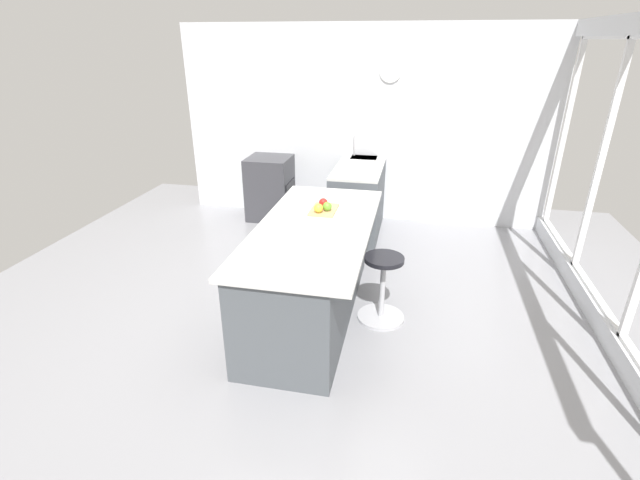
{
  "coord_description": "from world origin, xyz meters",
  "views": [
    {
      "loc": [
        3.53,
        0.77,
        2.43
      ],
      "look_at": [
        -0.11,
        -0.0,
        0.78
      ],
      "focal_mm": 25.51,
      "sensor_mm": 36.0,
      "label": 1
    }
  ],
  "objects": [
    {
      "name": "ground_plane",
      "position": [
        0.0,
        0.0,
        0.0
      ],
      "size": [
        7.45,
        7.45,
        0.0
      ],
      "primitive_type": "plane",
      "color": "gray"
    },
    {
      "name": "interior_partition_left",
      "position": [
        -2.87,
        0.0,
        1.32
      ],
      "size": [
        0.15,
        5.09,
        2.63
      ],
      "color": "silver",
      "rests_on": "ground_plane"
    },
    {
      "name": "sink_cabinet",
      "position": [
        -2.52,
        0.07,
        0.47
      ],
      "size": [
        1.96,
        0.6,
        1.21
      ],
      "color": "#4C5156",
      "rests_on": "ground_plane"
    },
    {
      "name": "oven_range",
      "position": [
        -2.52,
        -1.25,
        0.45
      ],
      "size": [
        0.6,
        0.61,
        0.9
      ],
      "color": "#38383D",
      "rests_on": "ground_plane"
    },
    {
      "name": "kitchen_island",
      "position": [
        -0.11,
        -0.1,
        0.46
      ],
      "size": [
        2.23,
        1.0,
        0.91
      ],
      "color": "#4C5156",
      "rests_on": "ground_plane"
    },
    {
      "name": "stool_by_window",
      "position": [
        -0.15,
        0.57,
        0.3
      ],
      "size": [
        0.44,
        0.44,
        0.65
      ],
      "color": "#B7B7BC",
      "rests_on": "ground_plane"
    },
    {
      "name": "cutting_board",
      "position": [
        -0.5,
        -0.05,
        0.92
      ],
      "size": [
        0.36,
        0.24,
        0.02
      ],
      "primitive_type": "cube",
      "color": "tan",
      "rests_on": "kitchen_island"
    },
    {
      "name": "apple_yellow",
      "position": [
        -0.39,
        -0.08,
        0.98
      ],
      "size": [
        0.09,
        0.09,
        0.09
      ],
      "primitive_type": "sphere",
      "color": "gold",
      "rests_on": "cutting_board"
    },
    {
      "name": "apple_red",
      "position": [
        -0.56,
        -0.07,
        0.98
      ],
      "size": [
        0.09,
        0.09,
        0.09
      ],
      "primitive_type": "sphere",
      "color": "red",
      "rests_on": "cutting_board"
    },
    {
      "name": "apple_green",
      "position": [
        -0.45,
        -0.01,
        0.98
      ],
      "size": [
        0.09,
        0.09,
        0.09
      ],
      "primitive_type": "sphere",
      "color": "#609E2D",
      "rests_on": "cutting_board"
    }
  ]
}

